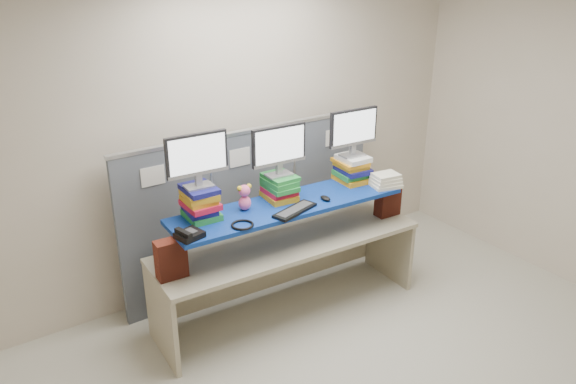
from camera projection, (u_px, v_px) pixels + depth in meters
room at (395, 213)px, 3.61m from camera, size 5.00×4.00×2.80m
cubicle_partition at (254, 207)px, 5.21m from camera, size 2.60×0.06×1.53m
desk at (288, 255)px, 4.79m from camera, size 2.37×0.80×0.71m
brick_pier_left at (171, 259)px, 4.14m from camera, size 0.23×0.13×0.30m
brick_pier_right at (388, 200)px, 5.14m from camera, size 0.23×0.13×0.30m
blue_board at (288, 205)px, 4.61m from camera, size 2.03×0.60×0.04m
book_stack_left at (200, 202)px, 4.30m from camera, size 0.26×0.33×0.26m
book_stack_center at (280, 187)px, 4.65m from camera, size 0.26×0.32×0.21m
book_stack_right at (352, 169)px, 5.01m from camera, size 0.29×0.33×0.24m
monitor_left at (197, 157)px, 4.16m from camera, size 0.48×0.15×0.42m
monitor_center at (279, 148)px, 4.52m from camera, size 0.48×0.15×0.42m
monitor_right at (353, 130)px, 4.87m from camera, size 0.48×0.15×0.42m
keyboard at (295, 210)px, 4.45m from camera, size 0.43×0.25×0.03m
mouse at (325, 198)px, 4.66m from camera, size 0.07×0.12×0.04m
desk_phone at (189, 234)px, 4.03m from camera, size 0.21×0.20×0.08m
headset at (242, 225)px, 4.21m from camera, size 0.19×0.19×0.02m
plush_toy at (245, 197)px, 4.44m from camera, size 0.13×0.09×0.21m
binder_stack at (386, 180)px, 4.92m from camera, size 0.28×0.25×0.12m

